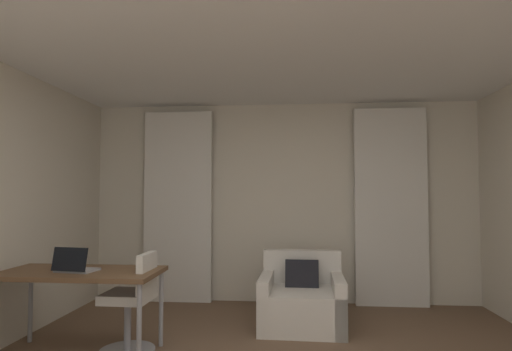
{
  "coord_description": "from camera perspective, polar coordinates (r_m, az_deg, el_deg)",
  "views": [
    {
      "loc": [
        0.12,
        -2.53,
        1.39
      ],
      "look_at": [
        -0.22,
        1.45,
        1.58
      ],
      "focal_mm": 29.36,
      "sensor_mm": 36.0,
      "label": 1
    }
  ],
  "objects": [
    {
      "name": "curtain_right_panel",
      "position": [
        5.57,
        17.89,
        -4.01
      ],
      "size": [
        0.9,
        0.06,
        2.5
      ],
      "color": "silver",
      "rests_on": "ground"
    },
    {
      "name": "desk",
      "position": [
        4.07,
        -22.79,
        -12.68
      ],
      "size": [
        1.37,
        0.66,
        0.73
      ],
      "color": "brown",
      "rests_on": "ground"
    },
    {
      "name": "wall_window",
      "position": [
        5.56,
        3.61,
        -3.63
      ],
      "size": [
        5.12,
        0.06,
        2.6
      ],
      "color": "beige",
      "rests_on": "ground"
    },
    {
      "name": "laptop",
      "position": [
        4.0,
        -23.44,
        -11.31
      ],
      "size": [
        0.35,
        0.29,
        0.22
      ],
      "color": "#ADADB2",
      "rests_on": "desk"
    },
    {
      "name": "curtain_left_panel",
      "position": [
        5.63,
        -10.59,
        -4.08
      ],
      "size": [
        0.9,
        0.06,
        2.5
      ],
      "color": "silver",
      "rests_on": "ground"
    },
    {
      "name": "desk_chair",
      "position": [
        4.01,
        -16.52,
        -17.01
      ],
      "size": [
        0.48,
        0.48,
        0.88
      ],
      "color": "gray",
      "rests_on": "ground"
    },
    {
      "name": "armchair",
      "position": [
        4.67,
        6.28,
        -16.66
      ],
      "size": [
        0.9,
        0.87,
        0.76
      ],
      "color": "silver",
      "rests_on": "ground"
    }
  ]
}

